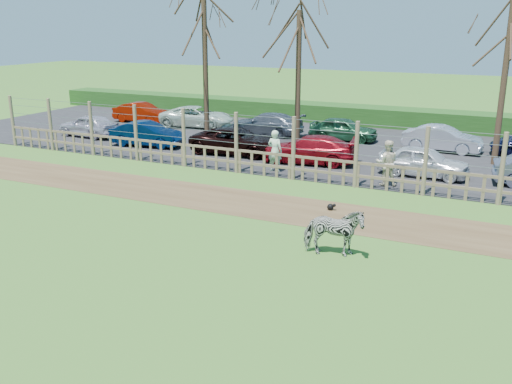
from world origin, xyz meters
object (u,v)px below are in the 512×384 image
at_px(visitor_a, 275,151).
at_px(tree_right, 509,40).
at_px(zebra, 333,232).
at_px(car_7, 142,113).
at_px(visitor_b, 387,163).
at_px(car_10, 343,129).
at_px(car_4, 424,161).
at_px(car_9, 266,124).
at_px(car_0, 89,125).
at_px(car_8, 197,117).
at_px(tree_left, 204,29).
at_px(car_1, 147,134).
at_px(crow, 331,207).
at_px(car_11, 442,139).
at_px(car_3, 309,149).
at_px(tree_mid, 299,46).
at_px(car_2, 236,141).

bearing_deg(visitor_a, tree_right, -143.17).
distance_m(zebra, car_7, 22.62).
xyz_separation_m(visitor_b, car_10, (-3.98, 7.54, -0.26)).
bearing_deg(car_10, car_7, 89.25).
bearing_deg(car_4, car_9, 63.17).
relative_size(tree_right, car_0, 2.09).
relative_size(visitor_b, car_4, 0.49).
bearing_deg(car_8, car_10, -98.88).
relative_size(tree_left, car_7, 2.16).
relative_size(tree_left, car_1, 2.16).
relative_size(crow, car_11, 0.08).
height_order(tree_right, zebra, tree_right).
xyz_separation_m(car_3, car_10, (-0.12, 5.42, 0.00)).
relative_size(car_3, car_11, 1.14).
xyz_separation_m(car_8, car_10, (8.92, -0.14, 0.00)).
bearing_deg(tree_mid, car_2, -129.30).
xyz_separation_m(car_0, car_3, (12.77, -0.56, 0.00)).
bearing_deg(tree_mid, visitor_b, -41.42).
height_order(visitor_a, car_10, visitor_a).
relative_size(car_9, car_10, 1.17).
xyz_separation_m(visitor_a, car_0, (-12.01, 2.56, -0.26)).
distance_m(tree_right, car_7, 20.89).
distance_m(car_2, car_9, 4.90).
xyz_separation_m(tree_left, car_7, (-6.75, 3.71, -4.98)).
bearing_deg(car_8, car_1, 177.49).
bearing_deg(car_7, car_11, -90.41).
relative_size(tree_right, car_4, 2.09).
distance_m(visitor_b, car_1, 12.52).
distance_m(crow, car_9, 13.09).
bearing_deg(car_4, car_3, 90.95).
distance_m(tree_left, visitor_b, 11.72).
xyz_separation_m(car_1, car_7, (-4.41, 5.58, 0.00)).
distance_m(visitor_a, car_9, 7.97).
bearing_deg(car_9, car_2, 8.33).
bearing_deg(car_7, car_9, -91.29).
distance_m(crow, car_3, 6.48).
height_order(crow, car_8, car_8).
relative_size(car_2, car_3, 1.04).
xyz_separation_m(tree_right, crow, (-4.45, -9.02, -5.12)).
height_order(car_8, car_10, same).
distance_m(car_4, car_9, 10.66).
bearing_deg(zebra, car_8, 26.89).
bearing_deg(zebra, tree_left, 28.24).
bearing_deg(tree_right, crow, -116.25).
bearing_deg(car_11, visitor_a, 144.65).
bearing_deg(car_0, car_2, 92.50).
bearing_deg(car_9, car_11, 89.46).
height_order(car_1, car_3, same).
bearing_deg(zebra, visitor_b, -12.25).
xyz_separation_m(visitor_b, car_11, (1.04, 7.09, -0.26)).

